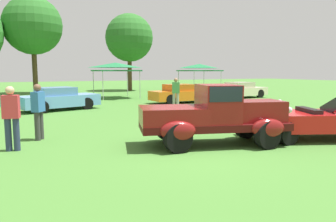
# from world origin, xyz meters

# --- Properties ---
(ground_plane) EXTENTS (120.00, 120.00, 0.00)m
(ground_plane) POSITION_xyz_m (0.00, 0.00, 0.00)
(ground_plane) COLOR #42752D
(feature_pickup_truck) EXTENTS (4.34, 2.70, 1.70)m
(feature_pickup_truck) POSITION_xyz_m (0.47, 0.27, 0.86)
(feature_pickup_truck) COLOR #400B0B
(feature_pickup_truck) RESTS_ON ground_plane
(neighbor_convertible) EXTENTS (4.90, 3.36, 1.40)m
(neighbor_convertible) POSITION_xyz_m (4.01, -0.58, 0.58)
(neighbor_convertible) COLOR red
(neighbor_convertible) RESTS_ON ground_plane
(show_car_skyblue) EXTENTS (4.41, 2.77, 1.22)m
(show_car_skyblue) POSITION_xyz_m (-2.31, 10.71, 0.60)
(show_car_skyblue) COLOR #669EDB
(show_car_skyblue) RESTS_ON ground_plane
(show_car_orange) EXTENTS (4.11, 1.80, 1.22)m
(show_car_orange) POSITION_xyz_m (5.41, 11.21, 0.60)
(show_car_orange) COLOR orange
(show_car_orange) RESTS_ON ground_plane
(show_car_cream) EXTENTS (4.50, 2.25, 1.22)m
(show_car_cream) POSITION_xyz_m (11.44, 12.55, 0.60)
(show_car_cream) COLOR beige
(show_car_cream) RESTS_ON ground_plane
(spectator_near_truck) EXTENTS (0.45, 0.34, 1.69)m
(spectator_near_truck) POSITION_xyz_m (-4.65, 2.03, 0.91)
(spectator_near_truck) COLOR #283351
(spectator_near_truck) RESTS_ON ground_plane
(spectator_between_cars) EXTENTS (0.46, 0.38, 1.69)m
(spectator_between_cars) POSITION_xyz_m (3.59, 8.51, 0.91)
(spectator_between_cars) COLOR #9E998E
(spectator_between_cars) RESTS_ON ground_plane
(spectator_by_row) EXTENTS (0.42, 0.47, 1.69)m
(spectator_by_row) POSITION_xyz_m (-3.90, 3.17, 0.91)
(spectator_by_row) COLOR #383838
(spectator_by_row) RESTS_ON ground_plane
(canopy_tent_center_field) EXTENTS (3.13, 3.13, 2.71)m
(canopy_tent_center_field) POSITION_xyz_m (2.74, 16.74, 2.42)
(canopy_tent_center_field) COLOR #B7B7BC
(canopy_tent_center_field) RESTS_ON ground_plane
(canopy_tent_right_field) EXTENTS (3.11, 3.11, 2.71)m
(canopy_tent_right_field) POSITION_xyz_m (10.95, 17.88, 2.42)
(canopy_tent_right_field) COLOR #B7B7BC
(canopy_tent_right_field) RESTS_ON ground_plane
(treeline_mid_left) EXTENTS (5.21, 5.21, 8.75)m
(treeline_mid_left) POSITION_xyz_m (-2.42, 24.78, 6.12)
(treeline_mid_left) COLOR #47331E
(treeline_mid_left) RESTS_ON ground_plane
(treeline_center) EXTENTS (4.97, 4.97, 8.01)m
(treeline_center) POSITION_xyz_m (6.95, 25.34, 5.50)
(treeline_center) COLOR #47331E
(treeline_center) RESTS_ON ground_plane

